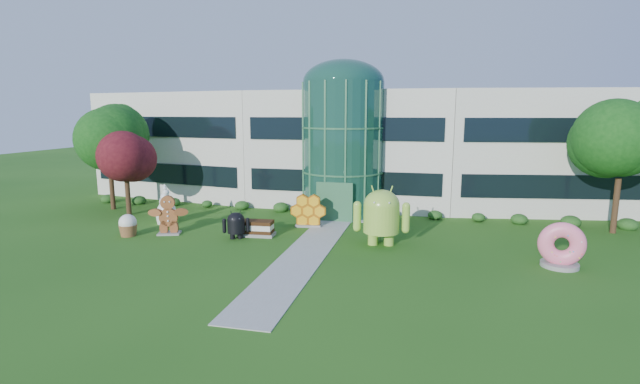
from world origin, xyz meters
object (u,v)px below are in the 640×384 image
(android_black, at_px, (236,223))
(gingerbread, at_px, (168,215))
(donut, at_px, (561,244))
(android_green, at_px, (381,213))

(android_black, xyz_separation_m, gingerbread, (-4.60, 0.05, 0.29))
(donut, xyz_separation_m, gingerbread, (-22.45, 1.14, 0.09))
(android_black, distance_m, donut, 17.89)
(android_black, height_order, donut, donut)
(android_green, height_order, gingerbread, android_green)
(android_green, distance_m, donut, 9.33)
(android_green, bearing_deg, donut, -17.13)
(android_green, relative_size, gingerbread, 1.41)
(android_green, distance_m, android_black, 8.81)
(android_green, xyz_separation_m, gingerbread, (-13.33, -0.67, -0.66))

